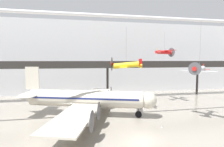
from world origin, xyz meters
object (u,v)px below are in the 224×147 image
Objects in this scene: suspended_plane_red_highwing at (164,52)px; suspended_plane_yellow_lowwing at (126,65)px; airliner_silver_main at (85,99)px; stanchion_barrier at (162,126)px; suspended_plane_silver_racer at (199,70)px.

suspended_plane_yellow_lowwing is (-12.01, -5.39, -3.28)m from suspended_plane_red_highwing.
airliner_silver_main is at bearing 32.80° from suspended_plane_yellow_lowwing.
stanchion_barrier is (3.25, -11.11, -9.92)m from suspended_plane_yellow_lowwing.
suspended_plane_red_highwing is at bearing -136.19° from suspended_plane_yellow_lowwing.
suspended_plane_silver_racer is at bearing -105.27° from suspended_plane_red_highwing.
suspended_plane_yellow_lowwing reaches higher than suspended_plane_silver_racer.
airliner_silver_main is 4.83× the size of suspended_plane_red_highwing.
airliner_silver_main is at bearing -50.00° from suspended_plane_silver_racer.
stanchion_barrier is at bearing -134.24° from suspended_plane_red_highwing.
suspended_plane_yellow_lowwing reaches higher than airliner_silver_main.
suspended_plane_silver_racer is (21.55, -6.02, 6.07)m from airliner_silver_main.
suspended_plane_silver_racer is at bearing 165.86° from suspended_plane_yellow_lowwing.
suspended_plane_silver_racer is at bearing 2.11° from airliner_silver_main.
suspended_plane_red_highwing is at bearing 37.25° from airliner_silver_main.
suspended_plane_silver_racer is 9.33× the size of stanchion_barrier.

